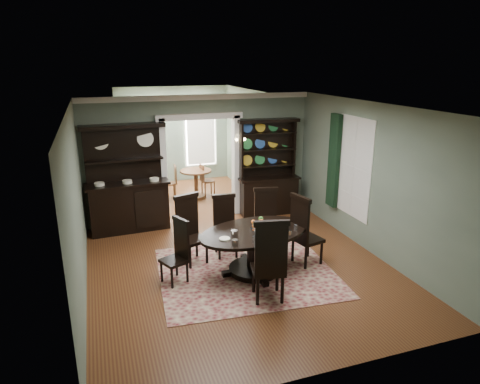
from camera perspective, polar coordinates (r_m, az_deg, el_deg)
The scene contains 19 objects.
room at distance 7.63m, azimuth -0.03°, elevation 0.55°, with size 5.51×6.01×3.01m.
parlor at distance 12.83m, azimuth -8.02°, elevation 6.94°, with size 3.51×3.50×3.01m.
doorway_trim at distance 10.38m, azimuth -5.32°, elevation 5.19°, with size 2.08×0.25×2.57m.
right_window at distance 9.55m, azimuth 13.71°, elevation 3.61°, with size 0.15×1.47×2.12m.
wall_sconce at distance 10.44m, azimuth -0.06°, elevation 6.86°, with size 0.27×0.21×0.21m.
rug at distance 8.05m, azimuth 0.84°, elevation -10.61°, with size 3.15×2.76×0.01m, color maroon.
dining_table at distance 7.82m, azimuth 1.90°, elevation -6.87°, with size 2.31×2.29×0.83m.
centerpiece at distance 7.68m, azimuth 2.49°, elevation -4.73°, with size 1.47×0.95×0.24m.
chair_far_left at distance 8.26m, azimuth -6.73°, elevation -4.65°, with size 0.62×0.60×1.34m.
chair_far_mid at distance 8.54m, azimuth -2.04°, elevation -4.19°, with size 0.49×0.47×1.23m.
chair_far_right at distance 8.76m, azimuth 3.50°, elevation -3.44°, with size 0.57×0.55×1.30m.
chair_end_left at distance 7.59m, azimuth -8.26°, elevation -7.52°, with size 0.55×0.56×1.16m.
chair_end_right at distance 8.13m, azimuth 8.44°, elevation -4.88°, with size 0.59×0.61×1.40m.
chair_near at distance 6.82m, azimuth 3.99°, elevation -8.92°, with size 0.63×0.61×1.45m.
sideboard at distance 10.04m, azimuth -14.72°, elevation -0.26°, with size 1.87×0.74×2.43m.
welsh_dresser at distance 10.82m, azimuth 3.73°, elevation 1.64°, with size 1.57×0.65×2.40m.
parlor_table at distance 12.12m, azimuth -5.89°, elevation 1.62°, with size 0.88×0.88×0.81m.
parlor_chair_left at distance 12.13m, azimuth -9.10°, elevation 1.43°, with size 0.41×0.40×0.96m.
parlor_chair_right at distance 12.25m, azimuth -4.59°, elevation 1.71°, with size 0.40×0.40×0.94m.
Camera 1 is at (-2.36, -6.88, 3.76)m, focal length 32.00 mm.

